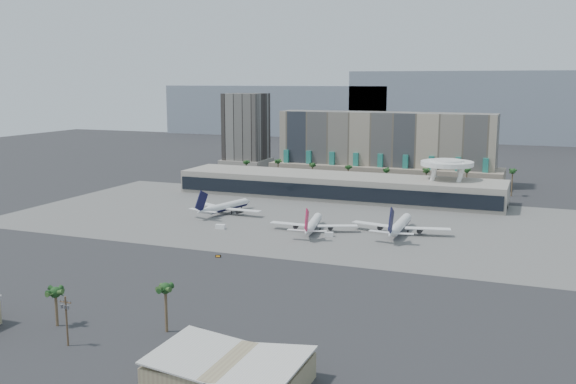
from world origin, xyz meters
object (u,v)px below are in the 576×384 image
(airliner_left, at_px, (226,207))
(taxiway_sign, at_px, (218,256))
(utility_pole, at_px, (66,317))
(service_vehicle_b, at_px, (329,234))
(airliner_centre, at_px, (313,224))
(service_vehicle_a, at_px, (220,227))
(airliner_right, at_px, (400,225))

(airliner_left, distance_m, taxiway_sign, 74.61)
(utility_pole, height_order, airliner_left, airliner_left)
(service_vehicle_b, distance_m, taxiway_sign, 50.71)
(service_vehicle_b, relative_size, taxiway_sign, 1.70)
(utility_pole, distance_m, airliner_left, 151.68)
(airliner_left, bearing_deg, airliner_centre, -6.86)
(airliner_centre, bearing_deg, service_vehicle_b, -42.95)
(airliner_left, height_order, taxiway_sign, airliner_left)
(utility_pole, relative_size, airliner_left, 0.32)
(airliner_left, bearing_deg, taxiway_sign, -50.95)
(airliner_left, xyz_separation_m, service_vehicle_b, (58.09, -24.46, -2.48))
(service_vehicle_a, bearing_deg, service_vehicle_b, -3.02)
(airliner_right, bearing_deg, service_vehicle_a, -166.00)
(airliner_left, xyz_separation_m, airliner_right, (83.20, -10.09, 0.26))
(service_vehicle_a, bearing_deg, airliner_centre, 6.35)
(airliner_right, xyz_separation_m, service_vehicle_b, (-25.12, -14.37, -2.74))
(utility_pole, distance_m, airliner_right, 146.20)
(airliner_right, xyz_separation_m, service_vehicle_a, (-71.10, -18.47, -2.65))
(airliner_centre, height_order, taxiway_sign, airliner_centre)
(airliner_right, relative_size, service_vehicle_b, 12.26)
(airliner_centre, height_order, airliner_right, airliner_right)
(service_vehicle_b, xyz_separation_m, taxiway_sign, (-26.65, -43.14, -0.42))
(airliner_left, distance_m, airliner_centre, 52.93)
(utility_pole, height_order, service_vehicle_a, utility_pole)
(airliner_centre, relative_size, taxiway_sign, 18.73)
(airliner_left, distance_m, airliner_right, 83.81)
(airliner_centre, bearing_deg, utility_pole, -107.20)
(airliner_centre, relative_size, airliner_right, 0.90)
(service_vehicle_a, bearing_deg, airliner_left, 104.85)
(airliner_centre, height_order, service_vehicle_b, airliner_centre)
(airliner_left, relative_size, taxiway_sign, 19.00)
(service_vehicle_a, height_order, service_vehicle_b, service_vehicle_a)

